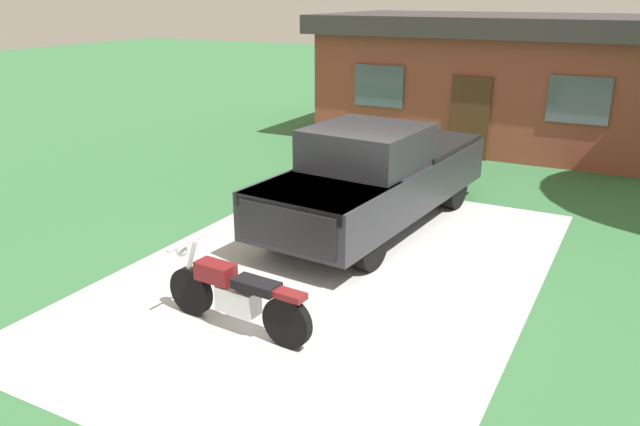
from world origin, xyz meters
name	(u,v)px	position (x,y,z in m)	size (l,w,h in m)	color
ground_plane	(332,272)	(0.00, 0.00, 0.00)	(80.00, 80.00, 0.00)	#366E3F
driveway_pad	(332,272)	(0.00, 0.00, 0.00)	(5.86, 8.81, 0.01)	#BEBEBE
motorcycle	(235,295)	(-0.29, -2.11, 0.47)	(2.21, 0.70, 1.09)	black
pickup_truck	(378,174)	(-0.24, 2.29, 0.95)	(2.46, 5.76, 1.90)	black
neighbor_house	(496,78)	(-0.11, 10.44, 1.79)	(9.60, 5.60, 3.50)	brown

